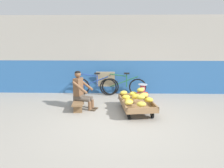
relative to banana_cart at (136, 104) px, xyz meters
The scene contains 12 objects.
ground_plane 0.97m from the banana_cart, 122.25° to the right, with size 80.00×80.00×0.00m, color gray.
back_wall 2.53m from the banana_cart, 103.13° to the left, with size 16.00×0.30×2.92m.
banana_cart is the anchor object (origin of this frame).
banana_pile 0.24m from the banana_cart, 116.42° to the right, with size 0.93×1.33×0.26m.
low_bench 1.73m from the banana_cart, behind, with size 0.41×1.12×0.27m.
vendor_seated 1.68m from the banana_cart, behind, with size 0.73×0.59×1.14m.
plastic_crate 1.04m from the banana_cart, 73.25° to the left, with size 0.36×0.28×0.30m.
weighing_scale 1.06m from the banana_cart, 73.23° to the left, with size 0.30×0.30×0.29m.
bicycle_near_left 2.23m from the banana_cart, 128.77° to the left, with size 1.66×0.48×0.86m.
bicycle_far_left 1.79m from the banana_cart, 99.69° to the left, with size 1.66×0.48×0.86m.
sign_board 2.22m from the banana_cart, 116.58° to the left, with size 0.70×0.26×0.87m.
shopping_bag 0.67m from the banana_cart, 73.49° to the left, with size 0.18×0.12×0.24m, color silver.
Camera 1 is at (-0.06, -4.51, 1.99)m, focal length 31.12 mm.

